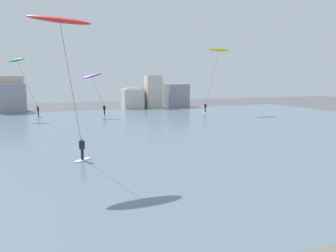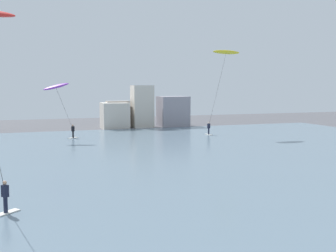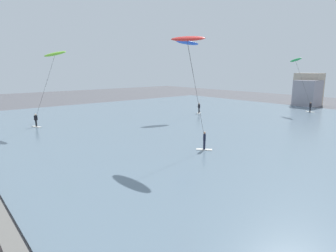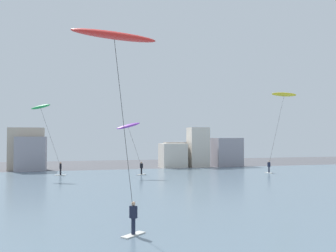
# 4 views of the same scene
# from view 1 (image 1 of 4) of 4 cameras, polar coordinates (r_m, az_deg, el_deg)

# --- Properties ---
(water_bay) EXTENTS (84.00, 52.00, 0.10)m
(water_bay) POSITION_cam_1_polar(r_m,az_deg,el_deg) (34.07, -11.01, -1.49)
(water_bay) COLOR slate
(water_bay) RESTS_ON ground
(far_shore_buildings) EXTENTS (36.41, 5.59, 6.50)m
(far_shore_buildings) POSITION_cam_1_polar(r_m,az_deg,el_deg) (62.33, -12.73, 5.38)
(far_shore_buildings) COLOR #B7A893
(far_shore_buildings) RESTS_ON ground
(kitesurfer_yellow) EXTENTS (4.26, 1.83, 10.95)m
(kitesurfer_yellow) POSITION_cam_1_polar(r_m,az_deg,el_deg) (55.13, 9.03, 12.69)
(kitesurfer_yellow) COLOR silver
(kitesurfer_yellow) RESTS_ON water_bay
(kitesurfer_red) EXTENTS (3.94, 2.46, 9.92)m
(kitesurfer_red) POSITION_cam_1_polar(r_m,az_deg,el_deg) (21.92, -18.76, 16.20)
(kitesurfer_red) COLOR silver
(kitesurfer_red) RESTS_ON water_bay
(kitesurfer_green) EXTENTS (4.35, 2.83, 8.93)m
(kitesurfer_green) POSITION_cam_1_polar(r_m,az_deg,el_deg) (51.56, -25.20, 9.45)
(kitesurfer_green) COLOR silver
(kitesurfer_green) RESTS_ON water_bay
(kitesurfer_purple) EXTENTS (4.09, 2.38, 6.85)m
(kitesurfer_purple) POSITION_cam_1_polar(r_m,az_deg,el_deg) (50.22, -13.38, 8.15)
(kitesurfer_purple) COLOR silver
(kitesurfer_purple) RESTS_ON water_bay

